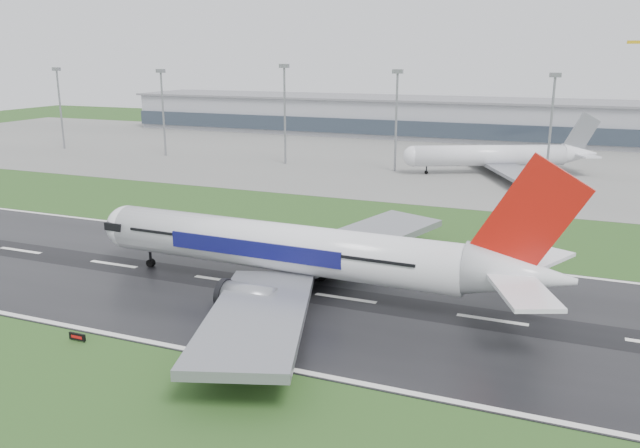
% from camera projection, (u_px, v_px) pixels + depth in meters
% --- Properties ---
extents(ground, '(520.00, 520.00, 0.00)m').
position_uv_depth(ground, '(114.00, 265.00, 103.22)').
color(ground, '#224519').
rests_on(ground, ground).
extents(runway, '(400.00, 45.00, 0.10)m').
position_uv_depth(runway, '(114.00, 264.00, 103.21)').
color(runway, black).
rests_on(runway, ground).
extents(apron, '(400.00, 130.00, 0.08)m').
position_uv_depth(apron, '(359.00, 155.00, 215.24)').
color(apron, slate).
rests_on(apron, ground).
extents(terminal, '(240.00, 36.00, 15.00)m').
position_uv_depth(terminal, '(405.00, 117.00, 267.09)').
color(terminal, gray).
rests_on(terminal, ground).
extents(main_airliner, '(72.28, 69.01, 20.82)m').
position_uv_depth(main_airliner, '(309.00, 221.00, 88.57)').
color(main_airliner, silver).
rests_on(main_airliner, runway).
extents(parked_airliner, '(73.95, 72.05, 16.68)m').
position_uv_depth(parked_airliner, '(498.00, 144.00, 180.03)').
color(parked_airliner, silver).
rests_on(parked_airliner, apron).
extents(runway_sign, '(2.31, 0.51, 1.04)m').
position_uv_depth(runway_sign, '(77.00, 337.00, 75.50)').
color(runway_sign, black).
rests_on(runway_sign, ground).
extents(floodmast_0, '(0.64, 0.64, 27.53)m').
position_uv_depth(floodmast_0, '(61.00, 110.00, 226.89)').
color(floodmast_0, gray).
rests_on(floodmast_0, ground).
extents(floodmast_1, '(0.64, 0.64, 27.30)m').
position_uv_depth(floodmast_1, '(163.00, 115.00, 211.11)').
color(floodmast_1, gray).
rests_on(floodmast_1, ground).
extents(floodmast_2, '(0.64, 0.64, 29.15)m').
position_uv_depth(floodmast_2, '(285.00, 117.00, 194.78)').
color(floodmast_2, gray).
rests_on(floodmast_2, ground).
extents(floodmast_3, '(0.64, 0.64, 27.85)m').
position_uv_depth(floodmast_3, '(396.00, 123.00, 182.24)').
color(floodmast_3, gray).
rests_on(floodmast_3, ground).
extents(floodmast_4, '(0.64, 0.64, 27.36)m').
position_uv_depth(floodmast_4, '(550.00, 131.00, 167.20)').
color(floodmast_4, gray).
rests_on(floodmast_4, ground).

